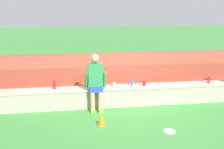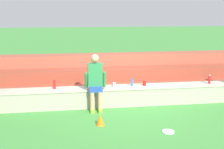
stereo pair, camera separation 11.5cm
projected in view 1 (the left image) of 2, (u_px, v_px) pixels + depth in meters
ground_plane at (130, 107)px, 7.42m from camera, size 80.00×80.00×0.00m
stone_seating_wall at (128, 95)px, 7.59m from camera, size 8.00×0.52×0.51m
brick_bleachers at (118, 76)px, 9.05m from camera, size 10.01×1.76×1.13m
person_left_of_center at (96, 81)px, 7.09m from camera, size 0.55×0.47×1.44m
water_bottle_near_right at (54, 85)px, 7.26m from camera, size 0.07×0.07×0.24m
water_bottle_mid_right at (209, 79)px, 7.86m from camera, size 0.06×0.06×0.25m
water_bottle_near_left at (132, 82)px, 7.57m from camera, size 0.06×0.06×0.21m
plastic_cup_right_end at (144, 83)px, 7.62m from camera, size 0.09×0.09×0.13m
plastic_cup_left_end at (114, 85)px, 7.49m from camera, size 0.08×0.08×0.12m
frisbee at (169, 131)px, 5.91m from camera, size 0.26×0.26×0.02m
sports_cone at (101, 120)px, 6.23m from camera, size 0.19×0.19×0.25m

